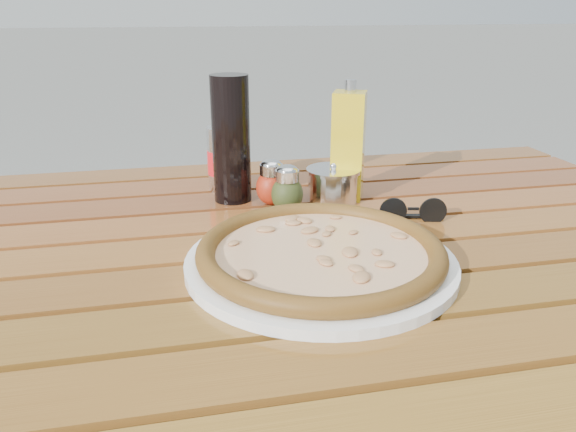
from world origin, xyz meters
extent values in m
cube|color=#341F0C|center=(0.64, 0.39, 0.35)|extent=(0.06, 0.06, 0.70)
cube|color=#3C210D|center=(0.00, 0.00, 0.70)|extent=(1.36, 0.86, 0.04)
cube|color=#532F0E|center=(0.00, -0.30, 0.73)|extent=(1.40, 0.09, 0.03)
cube|color=#4F2F0E|center=(0.00, -0.20, 0.73)|extent=(1.40, 0.09, 0.03)
cube|color=#4F2A0E|center=(0.00, -0.10, 0.73)|extent=(1.40, 0.09, 0.03)
cube|color=#5B2F10|center=(0.00, 0.00, 0.73)|extent=(1.40, 0.09, 0.03)
cube|color=#5C2C10|center=(0.00, 0.10, 0.73)|extent=(1.40, 0.09, 0.03)
cube|color=#4E230D|center=(0.00, 0.20, 0.73)|extent=(1.40, 0.09, 0.03)
cube|color=#53250E|center=(0.00, 0.30, 0.73)|extent=(1.40, 0.09, 0.03)
cube|color=#4F280D|center=(0.00, 0.41, 0.73)|extent=(1.40, 0.09, 0.03)
cylinder|color=white|center=(0.02, -0.10, 0.76)|extent=(0.45, 0.45, 0.01)
cylinder|color=#FFE2B6|center=(0.02, -0.10, 0.77)|extent=(0.37, 0.37, 0.01)
torus|color=black|center=(0.02, -0.10, 0.77)|extent=(0.39, 0.39, 0.03)
ellipsoid|color=#AE2B13|center=(0.00, 0.16, 0.78)|extent=(0.06, 0.06, 0.06)
cylinder|color=silver|center=(0.00, 0.16, 0.81)|extent=(0.05, 0.05, 0.02)
ellipsoid|color=white|center=(0.00, 0.16, 0.82)|extent=(0.04, 0.04, 0.02)
ellipsoid|color=#39431A|center=(0.02, 0.12, 0.78)|extent=(0.06, 0.06, 0.06)
cylinder|color=silver|center=(0.02, 0.12, 0.81)|extent=(0.04, 0.04, 0.02)
ellipsoid|color=silver|center=(0.02, 0.12, 0.82)|extent=(0.04, 0.04, 0.02)
cylinder|color=black|center=(-0.06, 0.20, 0.86)|extent=(0.08, 0.08, 0.22)
cylinder|color=silver|center=(-0.07, 0.26, 0.81)|extent=(0.08, 0.08, 0.12)
cylinder|color=red|center=(-0.07, 0.26, 0.81)|extent=(0.08, 0.08, 0.04)
cube|color=gold|center=(0.14, 0.17, 0.84)|extent=(0.07, 0.07, 0.19)
cylinder|color=silver|center=(0.14, 0.17, 0.95)|extent=(0.03, 0.03, 0.02)
cylinder|color=silver|center=(0.11, 0.16, 0.78)|extent=(0.12, 0.12, 0.05)
cylinder|color=silver|center=(0.11, 0.16, 0.81)|extent=(0.12, 0.12, 0.01)
sphere|color=white|center=(0.11, 0.16, 0.81)|extent=(0.02, 0.02, 0.01)
cylinder|color=black|center=(0.18, 0.04, 0.77)|extent=(0.04, 0.01, 0.04)
cylinder|color=black|center=(0.24, 0.02, 0.77)|extent=(0.04, 0.01, 0.04)
cube|color=black|center=(0.21, 0.03, 0.77)|extent=(0.02, 0.01, 0.00)
cube|color=black|center=(0.20, 0.04, 0.75)|extent=(0.09, 0.02, 0.00)
cube|color=black|center=(0.22, 0.05, 0.75)|extent=(0.09, 0.02, 0.00)
camera|label=1|loc=(-0.17, -0.75, 1.08)|focal=35.00mm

